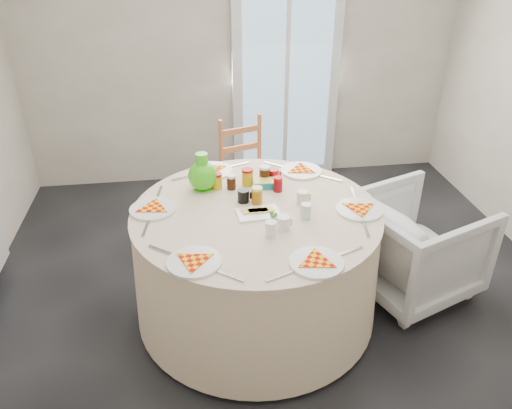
{
  "coord_description": "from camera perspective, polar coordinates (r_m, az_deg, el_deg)",
  "views": [
    {
      "loc": [
        -0.53,
        -2.57,
        2.24
      ],
      "look_at": [
        -0.17,
        -0.05,
        0.8
      ],
      "focal_mm": 35.0,
      "sensor_mm": 36.0,
      "label": 1
    }
  ],
  "objects": [
    {
      "name": "floor",
      "position": [
        3.44,
        2.68,
        -11.07
      ],
      "size": [
        4.0,
        4.0,
        0.0
      ],
      "primitive_type": "plane",
      "color": "black",
      "rests_on": "ground"
    },
    {
      "name": "wall_back",
      "position": [
        4.69,
        -1.6,
        17.94
      ],
      "size": [
        4.0,
        0.02,
        2.6
      ],
      "primitive_type": "cube",
      "color": "#BCB5A3",
      "rests_on": "floor"
    },
    {
      "name": "glass_door",
      "position": [
        4.76,
        3.47,
        14.98
      ],
      "size": [
        1.0,
        0.08,
        2.1
      ],
      "primitive_type": "cube",
      "color": "silver",
      "rests_on": "floor"
    },
    {
      "name": "table",
      "position": [
        3.15,
        0.0,
        -6.74
      ],
      "size": [
        1.52,
        1.52,
        0.77
      ],
      "primitive_type": "cylinder",
      "color": "beige",
      "rests_on": "floor"
    },
    {
      "name": "wooden_chair",
      "position": [
        4.07,
        -0.82,
        3.75
      ],
      "size": [
        0.49,
        0.48,
        0.9
      ],
      "primitive_type": null,
      "rotation": [
        0.0,
        0.0,
        0.3
      ],
      "color": "#C36C41",
      "rests_on": "floor"
    },
    {
      "name": "armchair",
      "position": [
        3.51,
        17.73,
        -3.88
      ],
      "size": [
        0.92,
        0.95,
        0.77
      ],
      "primitive_type": "imported",
      "rotation": [
        0.0,
        0.0,
        1.94
      ],
      "color": "silver",
      "rests_on": "floor"
    },
    {
      "name": "place_settings",
      "position": [
        2.94,
        0.0,
        -0.51
      ],
      "size": [
        1.94,
        1.94,
        0.03
      ],
      "primitive_type": null,
      "rotation": [
        0.0,
        0.0,
        0.37
      ],
      "color": "white",
      "rests_on": "table"
    },
    {
      "name": "jar_cluster",
      "position": [
        3.14,
        -1.17,
        2.66
      ],
      "size": [
        0.47,
        0.3,
        0.13
      ],
      "primitive_type": null,
      "rotation": [
        0.0,
        0.0,
        0.2
      ],
      "color": "#8D5414",
      "rests_on": "table"
    },
    {
      "name": "butter_tub",
      "position": [
        3.19,
        0.97,
        2.41
      ],
      "size": [
        0.13,
        0.1,
        0.05
      ],
      "primitive_type": "cube",
      "rotation": [
        0.0,
        0.0,
        -0.08
      ],
      "color": "#0C8F98",
      "rests_on": "table"
    },
    {
      "name": "green_pitcher",
      "position": [
        3.15,
        -6.13,
        3.55
      ],
      "size": [
        0.22,
        0.22,
        0.24
      ],
      "primitive_type": null,
      "rotation": [
        0.0,
        0.0,
        0.2
      ],
      "color": "#3FC919",
      "rests_on": "table"
    },
    {
      "name": "cheese_platter",
      "position": [
        2.9,
        0.29,
        -0.92
      ],
      "size": [
        0.26,
        0.18,
        0.03
      ],
      "primitive_type": null,
      "rotation": [
        0.0,
        0.0,
        0.07
      ],
      "color": "white",
      "rests_on": "table"
    },
    {
      "name": "mugs_glasses",
      "position": [
        2.93,
        2.33,
        0.3
      ],
      "size": [
        0.66,
        0.66,
        0.1
      ],
      "primitive_type": null,
      "rotation": [
        0.0,
        0.0,
        0.29
      ],
      "color": "#A09899",
      "rests_on": "table"
    }
  ]
}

